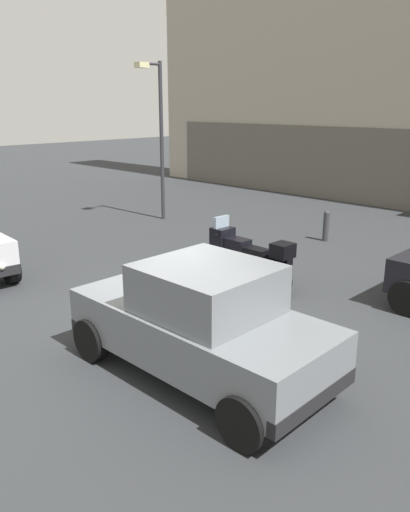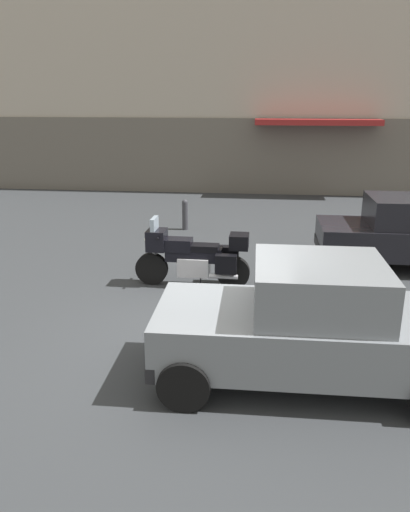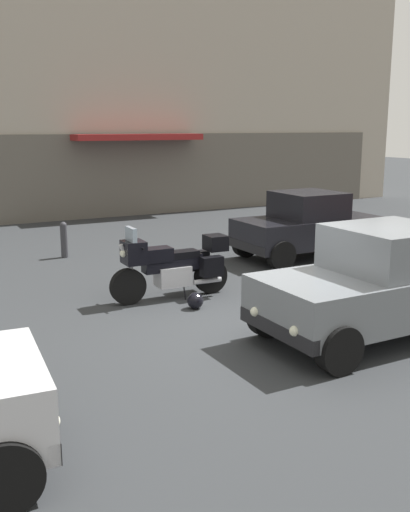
{
  "view_description": "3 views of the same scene",
  "coord_description": "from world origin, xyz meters",
  "px_view_note": "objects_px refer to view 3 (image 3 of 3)",
  "views": [
    {
      "loc": [
        5.84,
        -5.47,
        3.63
      ],
      "look_at": [
        0.08,
        0.33,
        1.18
      ],
      "focal_mm": 35.72,
      "sensor_mm": 36.0,
      "label": 1
    },
    {
      "loc": [
        0.7,
        -6.93,
        3.59
      ],
      "look_at": [
        -0.2,
        1.0,
        1.02
      ],
      "focal_mm": 35.03,
      "sensor_mm": 36.0,
      "label": 2
    },
    {
      "loc": [
        -4.88,
        -7.2,
        3.05
      ],
      "look_at": [
        -0.66,
        0.75,
        1.08
      ],
      "focal_mm": 41.56,
      "sensor_mm": 36.0,
      "label": 3
    }
  ],
  "objects_px": {
    "car_wagon_end": "(383,283)",
    "bollard_curbside": "(64,239)",
    "motorcycle": "(173,265)",
    "helmet": "(195,301)",
    "car_compact_side": "(308,226)"
  },
  "relations": [
    {
      "from": "car_compact_side",
      "to": "bollard_curbside",
      "type": "relative_size",
      "value": 4.07
    },
    {
      "from": "motorcycle",
      "to": "bollard_curbside",
      "type": "bearing_deg",
      "value": -77.69
    },
    {
      "from": "car_wagon_end",
      "to": "bollard_curbside",
      "type": "bearing_deg",
      "value": -70.67
    },
    {
      "from": "motorcycle",
      "to": "helmet",
      "type": "height_order",
      "value": "motorcycle"
    },
    {
      "from": "motorcycle",
      "to": "bollard_curbside",
      "type": "height_order",
      "value": "motorcycle"
    },
    {
      "from": "motorcycle",
      "to": "helmet",
      "type": "bearing_deg",
      "value": 96.0
    },
    {
      "from": "car_compact_side",
      "to": "bollard_curbside",
      "type": "xyz_separation_m",
      "value": [
        -5.08,
        2.71,
        -0.32
      ]
    },
    {
      "from": "car_compact_side",
      "to": "car_wagon_end",
      "type": "bearing_deg",
      "value": -115.63
    },
    {
      "from": "helmet",
      "to": "bollard_curbside",
      "type": "height_order",
      "value": "bollard_curbside"
    },
    {
      "from": "car_wagon_end",
      "to": "bollard_curbside",
      "type": "relative_size",
      "value": 4.55
    },
    {
      "from": "car_wagon_end",
      "to": "bollard_curbside",
      "type": "distance_m",
      "value": 8.03
    },
    {
      "from": "helmet",
      "to": "car_compact_side",
      "type": "height_order",
      "value": "car_compact_side"
    },
    {
      "from": "car_compact_side",
      "to": "car_wagon_end",
      "type": "height_order",
      "value": "car_wagon_end"
    },
    {
      "from": "car_wagon_end",
      "to": "helmet",
      "type": "bearing_deg",
      "value": -54.12
    },
    {
      "from": "motorcycle",
      "to": "helmet",
      "type": "relative_size",
      "value": 8.08
    }
  ]
}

